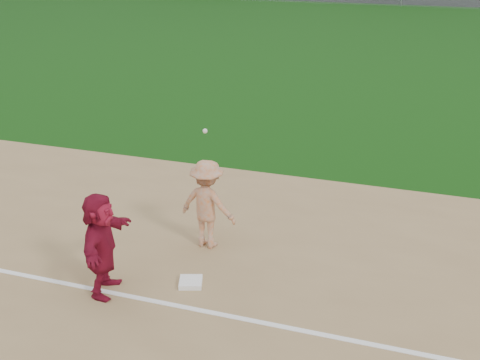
% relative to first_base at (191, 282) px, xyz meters
% --- Properties ---
extents(ground, '(160.00, 160.00, 0.00)m').
position_rel_first_base_xyz_m(ground, '(0.32, 0.16, -0.06)').
color(ground, '#103E0B').
rests_on(ground, ground).
extents(foul_line, '(60.00, 0.10, 0.01)m').
position_rel_first_base_xyz_m(foul_line, '(0.32, -0.64, -0.04)').
color(foul_line, white).
rests_on(foul_line, infield_dirt).
extents(first_base, '(0.48, 0.48, 0.08)m').
position_rel_first_base_xyz_m(first_base, '(0.00, 0.00, 0.00)').
color(first_base, white).
rests_on(first_base, infield_dirt).
extents(base_runner, '(0.79, 1.69, 1.75)m').
position_rel_first_base_xyz_m(base_runner, '(-1.25, -0.62, 0.83)').
color(base_runner, maroon).
rests_on(base_runner, infield_dirt).
extents(first_base_play, '(1.17, 1.05, 2.51)m').
position_rel_first_base_xyz_m(first_base_play, '(-0.21, 1.36, 0.81)').
color(first_base_play, '#AAAAAC').
rests_on(first_base_play, infield_dirt).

